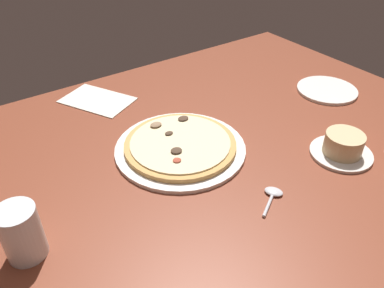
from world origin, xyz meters
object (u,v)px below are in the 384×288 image
Objects in this scene: pizza_main at (180,146)px; spoon at (272,195)px; ramekin_on_saucer at (343,146)px; water_glass at (23,236)px; paper_menu at (97,100)px; side_plate at (327,90)px.

pizza_main reaches higher than spoon.
ramekin_on_saucer is at bearing 141.98° from pizza_main.
paper_menu is at bearing -126.45° from water_glass.
ramekin_on_saucer reaches higher than side_plate.
water_glass is 1.18× the size of spoon.
ramekin_on_saucer is at bearing 44.48° from side_plate.
side_plate is 0.90× the size of paper_menu.
spoon is at bearing 105.28° from pizza_main.
side_plate is at bearing -153.14° from spoon.
pizza_main is at bearing -38.02° from ramekin_on_saucer.
side_plate is at bearing 179.12° from pizza_main.
ramekin_on_saucer reaches higher than paper_menu.
ramekin_on_saucer is 72.74cm from water_glass.
water_glass is at bearing 14.28° from pizza_main.
paper_menu is (6.57, -35.31, -1.03)cm from pizza_main.
water_glass is 0.58× the size of side_plate.
side_plate is at bearing -135.52° from ramekin_on_saucer.
pizza_main is 3.01× the size of water_glass.
side_plate is 2.03× the size of spoon.
paper_menu is (61.61, -36.16, -0.30)cm from side_plate.
water_glass reaches higher than spoon.
pizza_main is 55.05cm from side_plate.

